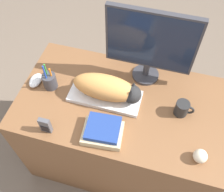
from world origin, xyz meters
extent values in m
cube|color=brown|center=(0.00, 0.33, 0.36)|extent=(1.16, 0.67, 0.73)
cube|color=silver|center=(-0.09, 0.34, 0.74)|extent=(0.40, 0.17, 0.02)
ellipsoid|color=#D18C47|center=(-0.09, 0.34, 0.82)|extent=(0.36, 0.14, 0.14)
sphere|color=#262626|center=(0.06, 0.34, 0.82)|extent=(0.10, 0.10, 0.10)
cone|color=#262626|center=(0.06, 0.32, 0.86)|extent=(0.04, 0.04, 0.04)
cone|color=#262626|center=(0.06, 0.37, 0.86)|extent=(0.04, 0.04, 0.04)
cylinder|color=#333338|center=(0.09, 0.56, 0.74)|extent=(0.16, 0.16, 0.02)
cylinder|color=#333338|center=(0.09, 0.56, 0.79)|extent=(0.04, 0.04, 0.09)
cube|color=#333338|center=(0.09, 0.56, 1.01)|extent=(0.48, 0.03, 0.36)
cube|color=#192338|center=(0.09, 0.56, 1.01)|extent=(0.46, 0.01, 0.34)
ellipsoid|color=silver|center=(-0.52, 0.34, 0.74)|extent=(0.07, 0.11, 0.03)
cylinder|color=black|center=(0.33, 0.36, 0.77)|extent=(0.07, 0.07, 0.09)
torus|color=black|center=(0.37, 0.36, 0.77)|extent=(0.06, 0.01, 0.06)
cylinder|color=#38383D|center=(-0.42, 0.33, 0.77)|extent=(0.08, 0.08, 0.09)
cylinder|color=orange|center=(-0.40, 0.34, 0.82)|extent=(0.01, 0.01, 0.11)
cylinder|color=#338C38|center=(-0.43, 0.35, 0.83)|extent=(0.01, 0.01, 0.13)
cylinder|color=#1E47B2|center=(-0.42, 0.32, 0.84)|extent=(0.01, 0.01, 0.15)
sphere|color=beige|center=(0.45, 0.12, 0.76)|extent=(0.07, 0.07, 0.07)
cube|color=#4C4C51|center=(-0.32, 0.06, 0.78)|extent=(0.06, 0.02, 0.10)
cube|color=black|center=(-0.32, 0.05, 0.76)|extent=(0.04, 0.00, 0.05)
cube|color=#C6B284|center=(-0.04, 0.11, 0.75)|extent=(0.22, 0.17, 0.04)
cube|color=navy|center=(-0.04, 0.12, 0.78)|extent=(0.18, 0.17, 0.03)
camera|label=1|loc=(0.18, -0.47, 1.94)|focal=42.00mm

